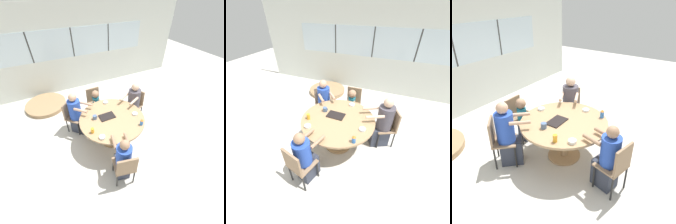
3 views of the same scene
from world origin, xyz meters
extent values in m
plane|color=beige|center=(0.00, 0.00, 0.00)|extent=(16.00, 16.00, 0.00)
cube|color=silver|center=(0.00, 2.99, 1.40)|extent=(8.40, 0.06, 2.80)
cube|color=silver|center=(0.00, 2.94, 1.66)|extent=(5.20, 0.02, 0.89)
cube|color=#333333|center=(-1.30, 2.94, 1.66)|extent=(0.04, 0.01, 0.89)
cube|color=#333333|center=(0.00, 2.94, 1.66)|extent=(0.04, 0.01, 0.89)
cube|color=#333333|center=(1.30, 2.94, 1.66)|extent=(0.04, 0.01, 0.89)
cylinder|color=tan|center=(0.00, 0.00, 0.73)|extent=(1.51, 1.51, 0.04)
cylinder|color=tan|center=(0.00, 0.00, 0.35)|extent=(0.14, 0.14, 0.71)
cylinder|color=tan|center=(0.00, 0.00, 0.01)|extent=(0.60, 0.60, 0.03)
cube|color=#937556|center=(-0.72, 0.75, 0.45)|extent=(0.57, 0.57, 0.03)
cube|color=#937556|center=(-0.84, 0.88, 0.67)|extent=(0.30, 0.29, 0.42)
cylinder|color=black|center=(-0.48, 0.74, 0.22)|extent=(0.03, 0.03, 0.44)
cylinder|color=black|center=(-0.72, 0.51, 0.22)|extent=(0.03, 0.03, 0.44)
cylinder|color=black|center=(-0.71, 0.99, 0.22)|extent=(0.03, 0.03, 0.44)
cylinder|color=black|center=(-0.96, 0.75, 0.22)|extent=(0.03, 0.03, 0.44)
cube|color=#937556|center=(-0.24, -1.01, 0.45)|extent=(0.48, 0.48, 0.03)
cube|color=#937556|center=(-0.29, -1.18, 0.67)|extent=(0.38, 0.12, 0.42)
cylinder|color=black|center=(-0.37, -0.80, 0.22)|extent=(0.03, 0.03, 0.44)
cylinder|color=black|center=(-0.04, -0.88, 0.22)|extent=(0.03, 0.03, 0.44)
cylinder|color=black|center=(-0.45, -1.13, 0.22)|extent=(0.03, 0.03, 0.44)
cylinder|color=black|center=(-0.12, -1.21, 0.22)|extent=(0.03, 0.03, 0.44)
cube|color=#937556|center=(0.93, 0.46, 0.45)|extent=(0.54, 0.54, 0.03)
cube|color=#937556|center=(1.09, 0.54, 0.67)|extent=(0.20, 0.36, 0.42)
cylinder|color=black|center=(0.85, 0.23, 0.22)|extent=(0.03, 0.03, 0.44)
cylinder|color=black|center=(0.70, 0.54, 0.22)|extent=(0.03, 0.03, 0.44)
cylinder|color=black|center=(1.16, 0.39, 0.22)|extent=(0.03, 0.03, 0.44)
cylinder|color=black|center=(1.00, 0.69, 0.22)|extent=(0.03, 0.03, 0.44)
cube|color=#937556|center=(-0.02, 1.04, 0.45)|extent=(0.41, 0.41, 0.03)
cube|color=#937556|center=(-0.03, 1.22, 0.67)|extent=(0.38, 0.04, 0.42)
cylinder|color=black|center=(0.15, 0.87, 0.22)|extent=(0.03, 0.03, 0.44)
cylinder|color=black|center=(-0.19, 0.86, 0.22)|extent=(0.03, 0.03, 0.44)
cylinder|color=black|center=(0.14, 1.21, 0.22)|extent=(0.03, 0.03, 0.44)
cylinder|color=black|center=(-0.20, 1.20, 0.22)|extent=(0.03, 0.03, 0.44)
cube|color=#333847|center=(-0.65, 0.67, 0.23)|extent=(0.46, 0.46, 0.46)
cylinder|color=#284CB7|center=(-0.69, 0.72, 0.73)|extent=(0.31, 0.31, 0.53)
sphere|color=tan|center=(-0.69, 0.72, 1.09)|extent=(0.20, 0.20, 0.20)
cylinder|color=tan|center=(-0.41, 0.63, 0.87)|extent=(0.28, 0.29, 0.06)
cylinder|color=tan|center=(-0.61, 0.43, 0.87)|extent=(0.28, 0.29, 0.06)
cube|color=#333847|center=(-0.22, -0.91, 0.23)|extent=(0.34, 0.40, 0.46)
cylinder|color=#284CB7|center=(-0.23, -0.97, 0.70)|extent=(0.29, 0.29, 0.46)
sphere|color=#A37A5B|center=(-0.23, -0.97, 1.02)|extent=(0.18, 0.18, 0.18)
cylinder|color=#A37A5B|center=(-0.30, -0.70, 0.82)|extent=(0.13, 0.33, 0.06)
cylinder|color=#A37A5B|center=(-0.05, -0.76, 0.82)|extent=(0.13, 0.33, 0.06)
cube|color=#333847|center=(0.83, 0.41, 0.23)|extent=(0.49, 0.44, 0.46)
cylinder|color=#4C4751|center=(0.89, 0.44, 0.73)|extent=(0.33, 0.33, 0.54)
sphere|color=#DBB293|center=(0.89, 0.44, 1.10)|extent=(0.20, 0.20, 0.20)
cylinder|color=#DBB293|center=(0.71, 0.19, 0.88)|extent=(0.35, 0.22, 0.06)
cylinder|color=#DBB293|center=(0.57, 0.45, 0.88)|extent=(0.35, 0.22, 0.06)
cube|color=#333847|center=(-0.02, 0.96, 0.23)|extent=(0.17, 0.22, 0.46)
cylinder|color=#1E7089|center=(-0.02, 1.00, 0.59)|extent=(0.18, 0.18, 0.25)
sphere|color=#A37A5B|center=(-0.02, 1.00, 0.82)|extent=(0.20, 0.20, 0.20)
cylinder|color=#A37A5B|center=(0.06, 0.85, 0.64)|extent=(0.04, 0.20, 0.04)
cylinder|color=#A37A5B|center=(-0.10, 0.84, 0.64)|extent=(0.04, 0.20, 0.04)
cube|color=black|center=(-0.09, 0.09, 0.76)|extent=(0.36, 0.24, 0.02)
cylinder|color=slate|center=(-0.37, 0.15, 0.80)|extent=(0.09, 0.09, 0.10)
torus|color=slate|center=(-0.32, 0.15, 0.80)|extent=(0.01, 0.07, 0.07)
cylinder|color=blue|center=(0.49, -0.48, 0.81)|extent=(0.07, 0.07, 0.12)
cone|color=orange|center=(0.49, -0.48, 0.88)|extent=(0.07, 0.07, 0.04)
cylinder|color=gold|center=(-0.56, -0.22, 0.81)|extent=(0.07, 0.07, 0.12)
cylinder|color=silver|center=(0.54, -0.12, 0.77)|extent=(0.13, 0.13, 0.03)
cylinder|color=white|center=(-0.44, -0.45, 0.77)|extent=(0.12, 0.12, 0.05)
cylinder|color=silver|center=(0.11, 0.59, 0.77)|extent=(0.13, 0.13, 0.04)
cylinder|color=tan|center=(-1.35, 2.22, 0.01)|extent=(1.26, 1.26, 0.03)
cylinder|color=tan|center=(-1.35, 2.22, 0.04)|extent=(1.28, 1.28, 0.03)
cylinder|color=tan|center=(-1.35, 2.22, 0.07)|extent=(1.26, 1.26, 0.03)
cylinder|color=tan|center=(-1.35, 2.22, 0.10)|extent=(1.28, 1.28, 0.03)
camera|label=1|loc=(-1.13, -2.29, 3.11)|focal=24.00mm
camera|label=2|loc=(0.91, -2.21, 2.68)|focal=24.00mm
camera|label=3|loc=(-2.66, -1.81, 2.68)|focal=35.00mm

